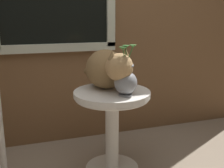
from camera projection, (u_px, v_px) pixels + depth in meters
wicker_side_table at (112, 116)px, 1.93m from camera, size 0.53×0.53×0.61m
cat at (108, 69)px, 1.90m from camera, size 0.31×0.66×0.30m
pewter_vase_with_ivy at (126, 80)px, 1.75m from camera, size 0.15×0.15×0.33m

